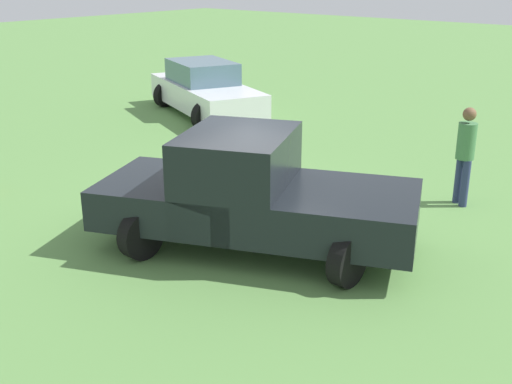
# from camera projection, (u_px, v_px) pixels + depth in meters

# --- Properties ---
(ground_plane) EXTENTS (80.00, 80.00, 0.00)m
(ground_plane) POSITION_uv_depth(u_px,v_px,m) (257.00, 217.00, 10.82)
(ground_plane) COLOR #5B8C47
(pickup_truck) EXTENTS (3.62, 5.06, 1.78)m
(pickup_truck) POSITION_uv_depth(u_px,v_px,m) (248.00, 190.00, 9.36)
(pickup_truck) COLOR black
(pickup_truck) RESTS_ON ground_plane
(sedan_near) EXTENTS (3.50, 5.07, 1.49)m
(sedan_near) POSITION_uv_depth(u_px,v_px,m) (205.00, 90.00, 18.06)
(sedan_near) COLOR black
(sedan_near) RESTS_ON ground_plane
(person_bystander) EXTENTS (0.44, 0.44, 1.76)m
(person_bystander) POSITION_uv_depth(u_px,v_px,m) (465.00, 151.00, 11.05)
(person_bystander) COLOR navy
(person_bystander) RESTS_ON ground_plane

